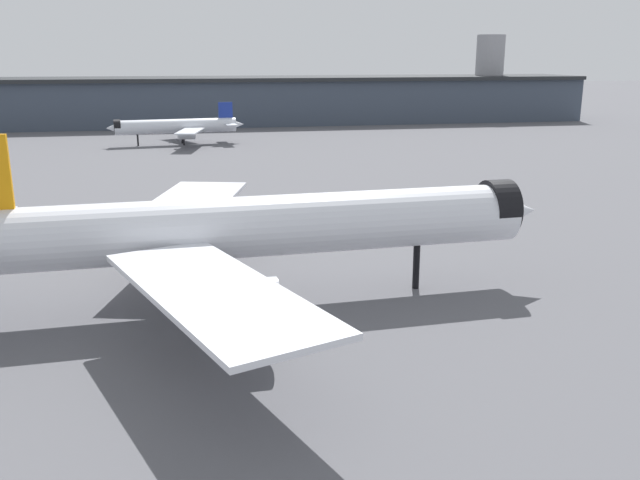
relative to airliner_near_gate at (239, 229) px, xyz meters
The scene contains 6 objects.
ground 8.01m from the airliner_near_gate, 59.94° to the right, with size 900.00×900.00×0.00m, color #56565B.
airliner_near_gate is the anchor object (origin of this frame).
airliner_far_taxiway 119.42m from the airliner_near_gate, 86.69° to the left, with size 35.00×32.05×10.54m.
terminal_building 171.17m from the airliner_near_gate, 80.65° to the left, with size 252.14×58.46×29.22m.
service_truck_front 37.28m from the airliner_near_gate, 44.94° to the left, with size 5.88×3.58×3.00m.
baggage_tug_wing 35.46m from the airliner_near_gate, 99.71° to the left, with size 3.56×2.79×1.85m.
Camera 1 is at (-12.80, -55.76, 22.43)m, focal length 37.93 mm.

